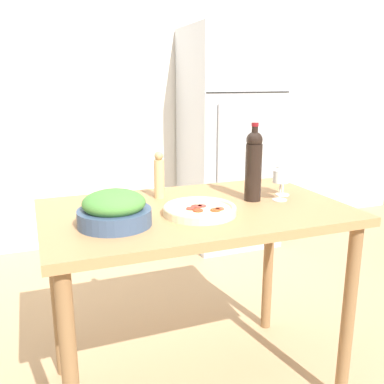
% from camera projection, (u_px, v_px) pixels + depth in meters
% --- Properties ---
extents(wall_back, '(6.40, 0.06, 2.60)m').
position_uv_depth(wall_back, '(105.00, 95.00, 3.63)').
color(wall_back, silver).
rests_on(wall_back, ground_plane).
extents(refrigerator, '(0.74, 0.70, 1.85)m').
position_uv_depth(refrigerator, '(229.00, 139.00, 3.72)').
color(refrigerator, '#B7BCC1').
rests_on(refrigerator, ground_plane).
extents(prep_counter, '(1.28, 0.78, 0.89)m').
position_uv_depth(prep_counter, '(195.00, 234.00, 1.85)').
color(prep_counter, '#A87A4C').
rests_on(prep_counter, ground_plane).
extents(wine_bottle, '(0.07, 0.07, 0.35)m').
position_uv_depth(wine_bottle, '(254.00, 164.00, 1.90)').
color(wine_bottle, black).
rests_on(wine_bottle, prep_counter).
extents(wine_glass_near, '(0.07, 0.07, 0.14)m').
position_uv_depth(wine_glass_near, '(281.00, 178.00, 1.91)').
color(wine_glass_near, silver).
rests_on(wine_glass_near, prep_counter).
extents(wine_glass_far, '(0.07, 0.07, 0.14)m').
position_uv_depth(wine_glass_far, '(283.00, 174.00, 2.00)').
color(wine_glass_far, silver).
rests_on(wine_glass_far, prep_counter).
extents(pepper_mill, '(0.05, 0.05, 0.22)m').
position_uv_depth(pepper_mill, '(159.00, 176.00, 1.95)').
color(pepper_mill, tan).
rests_on(pepper_mill, prep_counter).
extents(salad_bowl, '(0.28, 0.28, 0.14)m').
position_uv_depth(salad_bowl, '(114.00, 210.00, 1.59)').
color(salad_bowl, '#384C6B').
rests_on(salad_bowl, prep_counter).
extents(homemade_pizza, '(0.30, 0.30, 0.04)m').
position_uv_depth(homemade_pizza, '(200.00, 210.00, 1.73)').
color(homemade_pizza, beige).
rests_on(homemade_pizza, prep_counter).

